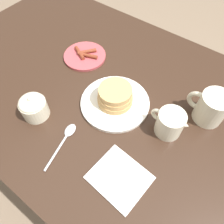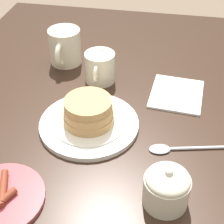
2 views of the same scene
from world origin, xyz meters
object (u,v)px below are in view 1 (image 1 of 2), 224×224
side_plate_bacon (85,56)px  napkin (120,178)px  sugar_bowl (34,107)px  creamer_pitcher (170,123)px  spoon (66,137)px  coffee_mug (211,107)px  pancake_plate (115,99)px

side_plate_bacon → napkin: size_ratio=1.04×
side_plate_bacon → sugar_bowl: sugar_bowl is taller
creamer_pitcher → sugar_bowl: (0.38, 0.20, -0.00)m
side_plate_bacon → napkin: side_plate_bacon is taller
spoon → coffee_mug: bearing=-133.3°
napkin → creamer_pitcher: bearing=-98.6°
coffee_mug → sugar_bowl: 0.56m
creamer_pitcher → sugar_bowl: creamer_pitcher is taller
creamer_pitcher → side_plate_bacon: bearing=-13.2°
sugar_bowl → spoon: sugar_bowl is taller
pancake_plate → sugar_bowl: bearing=46.1°
pancake_plate → side_plate_bacon: (0.24, -0.12, -0.02)m
coffee_mug → sugar_bowl: coffee_mug is taller
sugar_bowl → spoon: bearing=176.7°
creamer_pitcher → sugar_bowl: 0.43m
spoon → sugar_bowl: bearing=-3.3°
creamer_pitcher → coffee_mug: bearing=-121.6°
spoon → pancake_plate: bearing=-102.6°
coffee_mug → creamer_pitcher: (0.07, 0.12, -0.01)m
side_plate_bacon → napkin: 0.51m
pancake_plate → napkin: 0.26m
pancake_plate → spoon: bearing=77.4°
creamer_pitcher → napkin: 0.22m
creamer_pitcher → pancake_plate: bearing=4.2°
sugar_bowl → spoon: 0.14m
coffee_mug → sugar_bowl: (0.45, 0.33, -0.01)m
sugar_bowl → spoon: size_ratio=0.53×
pancake_plate → side_plate_bacon: 0.26m
coffee_mug → napkin: 0.35m
coffee_mug → napkin: (0.11, 0.33, -0.05)m
coffee_mug → napkin: bearing=72.3°
sugar_bowl → pancake_plate: bearing=-133.9°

